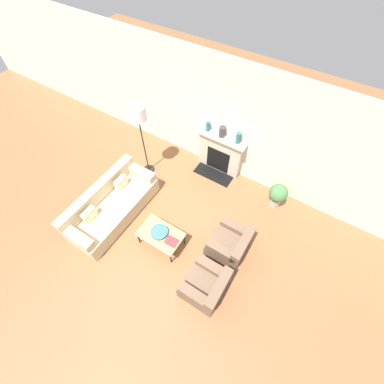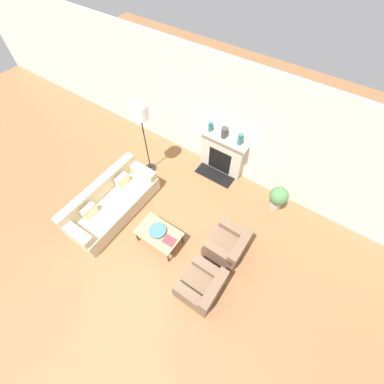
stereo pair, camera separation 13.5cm
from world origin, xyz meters
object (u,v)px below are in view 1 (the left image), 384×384
object	(u,v)px
armchair_near	(206,285)
couch	(112,206)
fireplace	(220,154)
armchair_far	(230,244)
coffee_table	(161,235)
bowl	(159,232)
mantel_vase_left	(208,126)
mantel_vase_center_left	(222,132)
mantel_vase_center_right	(238,138)
potted_plant	(278,195)
book	(172,241)
floor_lamp	(138,117)

from	to	relation	value
armchair_near	couch	bearing A→B (deg)	-98.12
fireplace	armchair_far	world-z (taller)	fireplace
coffee_table	bowl	world-z (taller)	bowl
armchair_near	bowl	distance (m)	1.40
fireplace	couch	size ratio (longest dim) A/B	0.56
couch	armchair_near	distance (m)	2.75
fireplace	bowl	size ratio (longest dim) A/B	3.44
couch	armchair_near	world-z (taller)	couch
armchair_near	mantel_vase_left	size ratio (longest dim) A/B	3.18
couch	mantel_vase_left	size ratio (longest dim) A/B	9.04
couch	bowl	size ratio (longest dim) A/B	6.15
coffee_table	bowl	xyz separation A→B (m)	(-0.03, 0.01, 0.08)
coffee_table	armchair_near	bearing A→B (deg)	-15.58
bowl	mantel_vase_center_left	world-z (taller)	mantel_vase_center_left
mantel_vase_center_left	mantel_vase_center_right	bearing A→B (deg)	0.00
couch	bowl	xyz separation A→B (m)	(1.39, -0.01, 0.18)
mantel_vase_center_left	potted_plant	bearing A→B (deg)	-10.37
mantel_vase_left	potted_plant	xyz separation A→B (m)	(2.09, -0.31, -0.83)
book	mantel_vase_center_right	distance (m)	2.71
couch	mantel_vase_center_left	size ratio (longest dim) A/B	8.44
floor_lamp	mantel_vase_left	distance (m)	1.63
potted_plant	armchair_near	bearing A→B (deg)	-98.44
armchair_near	mantel_vase_left	world-z (taller)	mantel_vase_left
couch	mantel_vase_center_left	distance (m)	3.05
couch	book	size ratio (longest dim) A/B	8.67
armchair_far	mantel_vase_center_left	bearing A→B (deg)	-145.62
couch	potted_plant	bearing A→B (deg)	-54.39
mantel_vase_center_right	potted_plant	bearing A→B (deg)	-13.54
mantel_vase_center_left	floor_lamp	bearing A→B (deg)	-145.47
floor_lamp	book	bearing A→B (deg)	-39.90
couch	armchair_far	distance (m)	2.79
mantel_vase_left	mantel_vase_center_left	world-z (taller)	mantel_vase_center_left
armchair_near	potted_plant	bearing A→B (deg)	171.56
armchair_near	book	bearing A→B (deg)	-108.90
armchair_far	mantel_vase_center_right	world-z (taller)	mantel_vase_center_right
mantel_vase_left	couch	bearing A→B (deg)	-111.90
armchair_far	potted_plant	size ratio (longest dim) A/B	1.17
book	floor_lamp	world-z (taller)	floor_lamp
armchair_near	mantel_vase_center_left	bearing A→B (deg)	-155.68
floor_lamp	bowl	bearing A→B (deg)	-44.93
book	mantel_vase_center_right	size ratio (longest dim) A/B	0.90
armchair_near	floor_lamp	world-z (taller)	floor_lamp
coffee_table	potted_plant	size ratio (longest dim) A/B	1.37
fireplace	armchair_near	world-z (taller)	fireplace
fireplace	floor_lamp	bearing A→B (deg)	-146.20
couch	mantel_vase_left	world-z (taller)	mantel_vase_left
fireplace	floor_lamp	size ratio (longest dim) A/B	0.63
mantel_vase_center_right	book	bearing A→B (deg)	-92.17
couch	bowl	distance (m)	1.40
armchair_near	coffee_table	distance (m)	1.36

